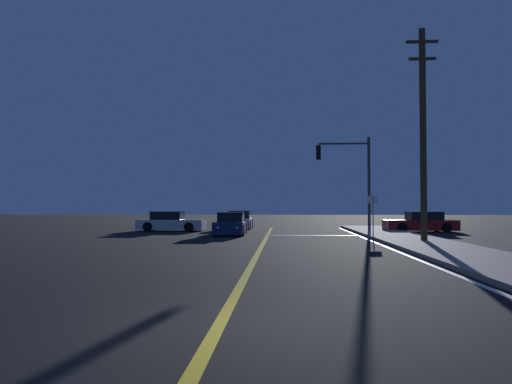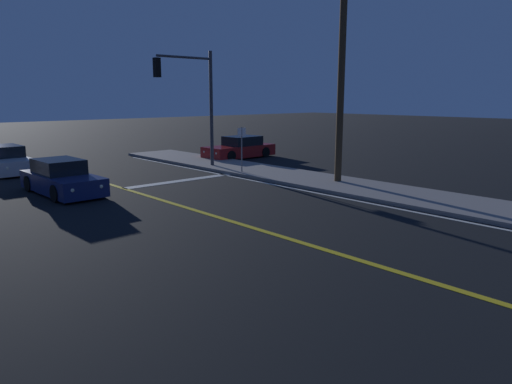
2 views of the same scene
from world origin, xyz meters
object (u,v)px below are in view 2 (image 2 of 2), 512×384
object	(u,v)px
car_distant_tail_red	(240,149)
utility_pole_right	(342,62)
traffic_signal_near_right	(193,92)
car_lead_oncoming_silver	(5,161)
car_side_waiting_navy	(62,179)
street_sign_corner	(242,143)

from	to	relation	value
car_distant_tail_red	utility_pole_right	size ratio (longest dim) A/B	0.47
traffic_signal_near_right	car_lead_oncoming_silver	bearing A→B (deg)	-36.98
car_distant_tail_red	utility_pole_right	bearing A→B (deg)	162.55
traffic_signal_near_right	utility_pole_right	world-z (taller)	utility_pole_right
car_side_waiting_navy	street_sign_corner	size ratio (longest dim) A/B	1.94
car_lead_oncoming_silver	traffic_signal_near_right	world-z (taller)	traffic_signal_near_right
car_distant_tail_red	traffic_signal_near_right	distance (m)	6.41
car_lead_oncoming_silver	traffic_signal_near_right	size ratio (longest dim) A/B	0.76
car_distant_tail_red	street_sign_corner	world-z (taller)	street_sign_corner
car_distant_tail_red	utility_pole_right	distance (m)	11.15
traffic_signal_near_right	street_sign_corner	size ratio (longest dim) A/B	2.60
car_distant_tail_red	traffic_signal_near_right	xyz separation A→B (m)	(-4.95, -2.22, 3.40)
car_distant_tail_red	street_sign_corner	xyz separation A→B (m)	(-4.11, -5.02, 0.98)
car_side_waiting_navy	utility_pole_right	distance (m)	12.22
car_lead_oncoming_silver	street_sign_corner	distance (m)	11.95
car_lead_oncoming_silver	street_sign_corner	xyz separation A→B (m)	(8.37, -8.47, 0.98)
car_side_waiting_navy	traffic_signal_near_right	world-z (taller)	traffic_signal_near_right
car_distant_tail_red	car_side_waiting_navy	world-z (taller)	same
utility_pole_right	street_sign_corner	distance (m)	6.14
traffic_signal_near_right	car_side_waiting_navy	bearing A→B (deg)	12.13
car_distant_tail_red	utility_pole_right	xyz separation A→B (m)	(-2.71, -9.80, 4.57)
traffic_signal_near_right	car_distant_tail_red	bearing A→B (deg)	-155.84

